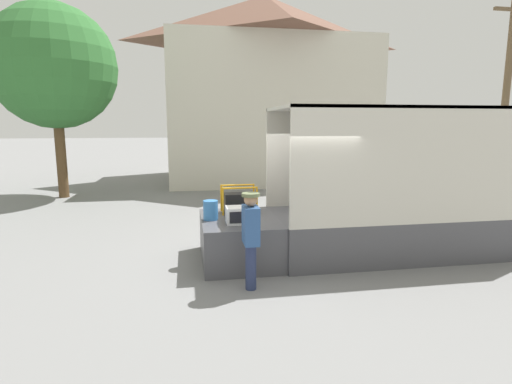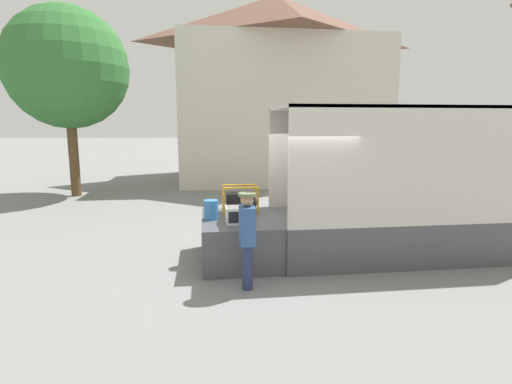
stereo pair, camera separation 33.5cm
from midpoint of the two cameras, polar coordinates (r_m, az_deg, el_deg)
The scene contains 10 objects.
ground_plane at distance 8.29m, azimuth 1.69°, elevation -9.38°, with size 160.00×160.00×0.00m, color gray.
box_truck at distance 9.85m, azimuth 27.30°, elevation -1.79°, with size 7.52×2.11×3.04m.
tailgate_deck at distance 8.04m, azimuth -3.57°, elevation -6.75°, with size 1.50×2.01×0.87m, color #4C4C51.
microwave at distance 7.50m, azimuth -3.61°, elevation -3.31°, with size 0.51×0.41×0.31m.
portable_generator at distance 8.38m, azimuth -3.48°, elevation -1.51°, with size 0.74×0.44×0.57m.
orange_bucket at distance 7.82m, azimuth -7.72°, elevation -2.59°, with size 0.29×0.29×0.38m.
worker_person at distance 6.49m, azimuth -2.24°, elevation -5.67°, with size 0.29×0.44×1.62m.
house_backdrop at distance 20.34m, azimuth 0.79°, elevation 14.60°, with size 9.74×7.33×8.78m.
utility_pole at distance 19.58m, azimuth 31.74°, elevation 12.16°, with size 1.80×0.28×7.79m.
street_tree at distance 16.67m, azimuth -27.45°, elevation 15.56°, with size 4.40×4.40×6.94m.
Camera 1 is at (-1.75, -7.65, 2.69)m, focal length 28.00 mm.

